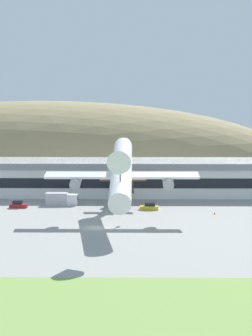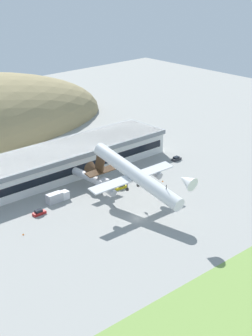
# 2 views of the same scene
# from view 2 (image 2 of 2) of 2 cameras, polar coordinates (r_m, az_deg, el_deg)

# --- Properties ---
(ground_plane) EXTENTS (364.90, 364.90, 0.00)m
(ground_plane) POSITION_cam_2_polar(r_m,az_deg,el_deg) (167.52, 1.13, -5.18)
(ground_plane) COLOR gray
(terminal_building) EXTENTS (85.68, 19.65, 9.32)m
(terminal_building) POSITION_cam_2_polar(r_m,az_deg,el_deg) (199.63, -6.58, 0.89)
(terminal_building) COLOR white
(terminal_building) RESTS_ON ground_plane
(jetway_0) EXTENTS (3.38, 16.30, 5.43)m
(jetway_0) POSITION_cam_2_polar(r_m,az_deg,el_deg) (185.85, -3.53, -1.05)
(jetway_0) COLOR silver
(jetway_0) RESTS_ON ground_plane
(cargo_airplane) EXTENTS (32.46, 46.12, 14.06)m
(cargo_airplane) POSITION_cam_2_polar(r_m,az_deg,el_deg) (170.77, 0.87, -0.75)
(cargo_airplane) COLOR white
(service_car_0) EXTENTS (4.05, 1.81, 1.49)m
(service_car_0) POSITION_cam_2_polar(r_m,az_deg,el_deg) (212.87, 5.14, 0.95)
(service_car_0) COLOR #333338
(service_car_0) RESTS_ON ground_plane
(service_car_1) EXTENTS (4.44, 2.03, 1.59)m
(service_car_1) POSITION_cam_2_polar(r_m,az_deg,el_deg) (187.50, -0.56, -1.90)
(service_car_1) COLOR gold
(service_car_1) RESTS_ON ground_plane
(service_car_2) EXTENTS (4.19, 1.66, 1.66)m
(service_car_2) POSITION_cam_2_polar(r_m,az_deg,el_deg) (171.64, -8.82, -4.50)
(service_car_2) COLOR #B21E1E
(service_car_2) RESTS_ON ground_plane
(box_truck) EXTENTS (7.86, 2.50, 3.01)m
(box_truck) POSITION_cam_2_polar(r_m,az_deg,el_deg) (179.34, -6.98, -2.94)
(box_truck) COLOR silver
(box_truck) RESTS_ON ground_plane
(traffic_cone_0) EXTENTS (0.52, 0.52, 0.58)m
(traffic_cone_0) POSITION_cam_2_polar(r_m,az_deg,el_deg) (193.30, 3.74, -1.32)
(traffic_cone_0) COLOR orange
(traffic_cone_0) RESTS_ON ground_plane
(traffic_cone_1) EXTENTS (0.52, 0.52, 0.58)m
(traffic_cone_1) POSITION_cam_2_polar(r_m,az_deg,el_deg) (161.08, -10.40, -6.62)
(traffic_cone_1) COLOR orange
(traffic_cone_1) RESTS_ON ground_plane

